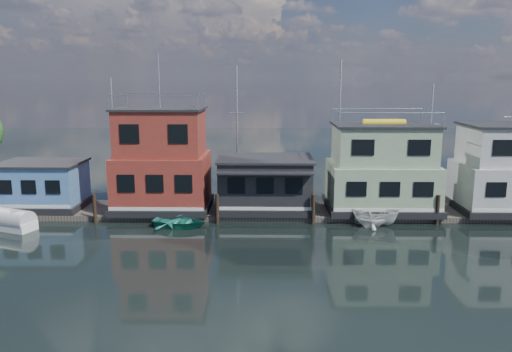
{
  "coord_description": "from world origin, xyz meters",
  "views": [
    {
      "loc": [
        -0.52,
        -25.95,
        10.52
      ],
      "look_at": [
        -1.21,
        12.0,
        3.0
      ],
      "focal_mm": 35.0,
      "sensor_mm": 36.0,
      "label": 1
    }
  ],
  "objects_px": {
    "tarp_runabout": "(9,221)",
    "dinghy_teal": "(179,222)",
    "houseboat_red": "(162,162)",
    "houseboat_dark": "(265,183)",
    "houseboat_green": "(382,169)",
    "motorboat": "(375,217)",
    "dinghy_white": "(371,219)",
    "houseboat_blue": "(43,185)"
  },
  "relations": [
    {
      "from": "houseboat_dark",
      "to": "motorboat",
      "type": "xyz_separation_m",
      "value": [
        7.95,
        -3.08,
        -1.77
      ]
    },
    {
      "from": "motorboat",
      "to": "houseboat_green",
      "type": "bearing_deg",
      "value": -3.94
    },
    {
      "from": "houseboat_red",
      "to": "houseboat_dark",
      "type": "relative_size",
      "value": 1.6
    },
    {
      "from": "dinghy_white",
      "to": "dinghy_teal",
      "type": "bearing_deg",
      "value": 97.74
    },
    {
      "from": "houseboat_dark",
      "to": "houseboat_green",
      "type": "distance_m",
      "value": 9.07
    },
    {
      "from": "tarp_runabout",
      "to": "motorboat",
      "type": "relative_size",
      "value": 1.23
    },
    {
      "from": "houseboat_dark",
      "to": "tarp_runabout",
      "type": "bearing_deg",
      "value": -166.27
    },
    {
      "from": "dinghy_teal",
      "to": "houseboat_dark",
      "type": "bearing_deg",
      "value": -49.17
    },
    {
      "from": "dinghy_teal",
      "to": "dinghy_white",
      "type": "bearing_deg",
      "value": -79.61
    },
    {
      "from": "houseboat_dark",
      "to": "dinghy_teal",
      "type": "bearing_deg",
      "value": -148.41
    },
    {
      "from": "houseboat_dark",
      "to": "dinghy_teal",
      "type": "distance_m",
      "value": 7.47
    },
    {
      "from": "houseboat_blue",
      "to": "dinghy_white",
      "type": "bearing_deg",
      "value": -7.98
    },
    {
      "from": "houseboat_dark",
      "to": "motorboat",
      "type": "relative_size",
      "value": 2.21
    },
    {
      "from": "tarp_runabout",
      "to": "motorboat",
      "type": "distance_m",
      "value": 26.03
    },
    {
      "from": "houseboat_green",
      "to": "dinghy_teal",
      "type": "distance_m",
      "value": 15.91
    },
    {
      "from": "dinghy_white",
      "to": "tarp_runabout",
      "type": "distance_m",
      "value": 25.64
    },
    {
      "from": "dinghy_teal",
      "to": "motorboat",
      "type": "bearing_deg",
      "value": -77.94
    },
    {
      "from": "tarp_runabout",
      "to": "dinghy_teal",
      "type": "relative_size",
      "value": 1.07
    },
    {
      "from": "dinghy_white",
      "to": "tarp_runabout",
      "type": "bearing_deg",
      "value": 98.64
    },
    {
      "from": "motorboat",
      "to": "houseboat_red",
      "type": "bearing_deg",
      "value": 93.83
    },
    {
      "from": "houseboat_blue",
      "to": "motorboat",
      "type": "relative_size",
      "value": 1.91
    },
    {
      "from": "dinghy_white",
      "to": "houseboat_red",
      "type": "bearing_deg",
      "value": 83.88
    },
    {
      "from": "houseboat_red",
      "to": "dinghy_white",
      "type": "relative_size",
      "value": 5.07
    },
    {
      "from": "dinghy_white",
      "to": "motorboat",
      "type": "bearing_deg",
      "value": -34.89
    },
    {
      "from": "dinghy_white",
      "to": "dinghy_teal",
      "type": "xyz_separation_m",
      "value": [
        -13.71,
        -0.28,
        -0.22
      ]
    },
    {
      "from": "houseboat_red",
      "to": "dinghy_teal",
      "type": "distance_m",
      "value": 5.62
    },
    {
      "from": "houseboat_green",
      "to": "motorboat",
      "type": "height_order",
      "value": "houseboat_green"
    },
    {
      "from": "houseboat_red",
      "to": "dinghy_teal",
      "type": "relative_size",
      "value": 3.07
    },
    {
      "from": "tarp_runabout",
      "to": "houseboat_green",
      "type": "bearing_deg",
      "value": 30.5
    },
    {
      "from": "houseboat_blue",
      "to": "tarp_runabout",
      "type": "distance_m",
      "value": 4.75
    },
    {
      "from": "dinghy_white",
      "to": "tarp_runabout",
      "type": "height_order",
      "value": "tarp_runabout"
    },
    {
      "from": "houseboat_dark",
      "to": "dinghy_teal",
      "type": "height_order",
      "value": "houseboat_dark"
    },
    {
      "from": "houseboat_dark",
      "to": "houseboat_red",
      "type": "bearing_deg",
      "value": 179.86
    },
    {
      "from": "tarp_runabout",
      "to": "houseboat_dark",
      "type": "bearing_deg",
      "value": 34.94
    },
    {
      "from": "dinghy_white",
      "to": "motorboat",
      "type": "distance_m",
      "value": 0.56
    },
    {
      "from": "dinghy_teal",
      "to": "houseboat_green",
      "type": "bearing_deg",
      "value": -66.7
    },
    {
      "from": "houseboat_red",
      "to": "motorboat",
      "type": "xyz_separation_m",
      "value": [
        15.95,
        -3.09,
        -3.46
      ]
    },
    {
      "from": "houseboat_blue",
      "to": "dinghy_teal",
      "type": "height_order",
      "value": "houseboat_blue"
    },
    {
      "from": "tarp_runabout",
      "to": "houseboat_red",
      "type": "bearing_deg",
      "value": 45.0
    },
    {
      "from": "houseboat_blue",
      "to": "tarp_runabout",
      "type": "relative_size",
      "value": 1.55
    },
    {
      "from": "houseboat_dark",
      "to": "tarp_runabout",
      "type": "height_order",
      "value": "houseboat_dark"
    },
    {
      "from": "dinghy_white",
      "to": "houseboat_blue",
      "type": "bearing_deg",
      "value": 88.62
    }
  ]
}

